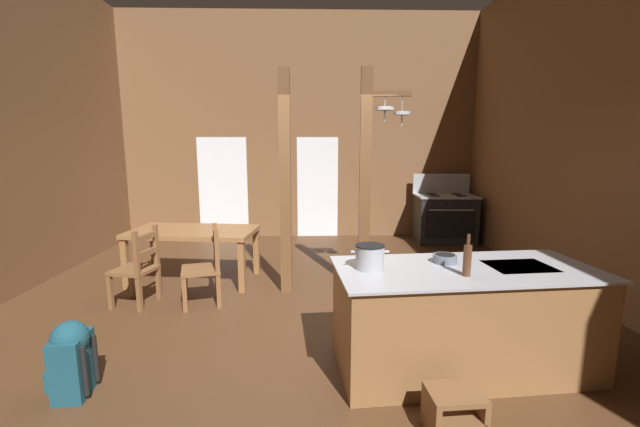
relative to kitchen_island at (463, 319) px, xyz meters
name	(u,v)px	position (x,y,z in m)	size (l,w,h in m)	color
ground_plane	(293,329)	(-1.49, 0.87, -0.50)	(7.88, 9.35, 0.10)	#4C301C
wall_back	(300,128)	(-1.49, 5.22, 1.79)	(7.88, 0.14, 4.48)	brown
glazed_door_back_left	(223,188)	(-3.08, 5.14, 0.58)	(1.00, 0.01, 2.05)	white
glazed_panel_back_right	(318,187)	(-1.13, 5.14, 0.58)	(0.84, 0.01, 2.05)	white
kitchen_island	(463,319)	(0.00, 0.00, 0.00)	(2.23, 1.14, 0.90)	olive
stove_range	(445,218)	(1.36, 4.56, 0.03)	(1.17, 0.86, 1.32)	black
support_post_with_pot_rack	(368,176)	(-0.57, 1.87, 1.07)	(0.62, 0.24, 2.83)	brown
support_post_center	(285,184)	(-1.61, 1.93, 0.97)	(0.14, 0.14, 2.83)	brown
step_stool	(454,408)	(-0.34, -0.80, -0.27)	(0.38, 0.30, 0.30)	brown
dining_table	(193,236)	(-2.92, 2.34, 0.20)	(1.79, 1.09, 0.74)	olive
ladderback_chair_near_window	(205,268)	(-2.55, 1.50, 0.00)	(0.54, 0.54, 0.95)	brown
ladderback_chair_by_post	(138,268)	(-3.35, 1.48, 0.00)	(0.53, 0.53, 0.95)	brown
backpack	(71,357)	(-3.12, -0.31, -0.13)	(0.33, 0.34, 0.60)	#194756
stockpot_on_counter	(370,257)	(-0.81, 0.00, 0.55)	(0.31, 0.24, 0.20)	#A8AAB2
mixing_bowl_on_counter	(445,259)	(-0.13, 0.15, 0.49)	(0.20, 0.20, 0.07)	slate
bottle_tall_on_counter	(467,259)	(-0.08, -0.21, 0.58)	(0.06, 0.06, 0.33)	#56331E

